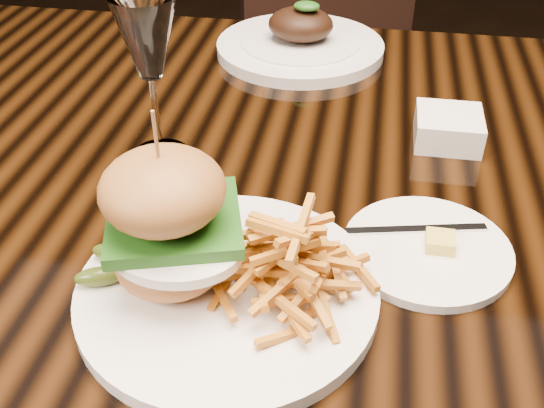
% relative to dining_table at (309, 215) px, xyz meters
% --- Properties ---
extents(dining_table, '(1.60, 0.90, 0.75)m').
position_rel_dining_table_xyz_m(dining_table, '(0.00, 0.00, 0.00)').
color(dining_table, black).
rests_on(dining_table, ground).
extents(burger_plate, '(0.27, 0.27, 0.19)m').
position_rel_dining_table_xyz_m(burger_plate, '(-0.05, -0.23, 0.13)').
color(burger_plate, white).
rests_on(burger_plate, dining_table).
extents(side_saucer, '(0.17, 0.17, 0.02)m').
position_rel_dining_table_xyz_m(side_saucer, '(0.13, -0.14, 0.08)').
color(side_saucer, white).
rests_on(side_saucer, dining_table).
extents(ramekin, '(0.08, 0.08, 0.04)m').
position_rel_dining_table_xyz_m(ramekin, '(0.16, 0.08, 0.10)').
color(ramekin, white).
rests_on(ramekin, dining_table).
extents(wine_glass, '(0.07, 0.07, 0.20)m').
position_rel_dining_table_xyz_m(wine_glass, '(-0.18, -0.01, 0.22)').
color(wine_glass, white).
rests_on(wine_glass, dining_table).
extents(far_dish, '(0.27, 0.27, 0.09)m').
position_rel_dining_table_xyz_m(far_dish, '(-0.06, 0.32, 0.09)').
color(far_dish, white).
rests_on(far_dish, dining_table).
extents(chair_far, '(0.61, 0.61, 0.95)m').
position_rel_dining_table_xyz_m(chair_far, '(-0.02, 0.88, -0.13)').
color(chair_far, black).
rests_on(chair_far, ground).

